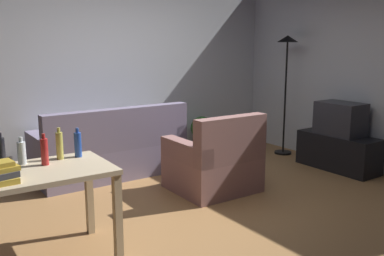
{
  "coord_description": "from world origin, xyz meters",
  "views": [
    {
      "loc": [
        -2.63,
        -3.45,
        1.71
      ],
      "look_at": [
        0.1,
        0.5,
        0.75
      ],
      "focal_mm": 40.26,
      "sensor_mm": 36.0,
      "label": 1
    }
  ],
  "objects_px": {
    "tv_stand": "(338,152)",
    "bottle_clear": "(22,153)",
    "couch": "(111,152)",
    "torchiere_lamp": "(287,62)",
    "potted_plant": "(202,132)",
    "armchair": "(215,164)",
    "bottle_squat": "(60,145)",
    "desk": "(31,185)",
    "bottle_red": "(44,151)",
    "bottle_blue": "(78,144)",
    "tv": "(340,119)",
    "bottle_dark": "(1,152)"
  },
  "relations": [
    {
      "from": "tv_stand",
      "to": "bottle_clear",
      "type": "distance_m",
      "value": 4.16
    },
    {
      "from": "couch",
      "to": "torchiere_lamp",
      "type": "height_order",
      "value": "torchiere_lamp"
    },
    {
      "from": "couch",
      "to": "bottle_clear",
      "type": "xyz_separation_m",
      "value": [
        -1.45,
        -1.56,
        0.55
      ]
    },
    {
      "from": "torchiere_lamp",
      "to": "potted_plant",
      "type": "xyz_separation_m",
      "value": [
        -0.99,
        0.8,
        -1.08
      ]
    },
    {
      "from": "armchair",
      "to": "bottle_clear",
      "type": "distance_m",
      "value": 2.28
    },
    {
      "from": "bottle_squat",
      "to": "desk",
      "type": "bearing_deg",
      "value": -145.18
    },
    {
      "from": "bottle_red",
      "to": "bottle_blue",
      "type": "bearing_deg",
      "value": 16.1
    },
    {
      "from": "armchair",
      "to": "bottle_red",
      "type": "xyz_separation_m",
      "value": [
        -2.05,
        -0.46,
        0.55
      ]
    },
    {
      "from": "bottle_red",
      "to": "bottle_squat",
      "type": "distance_m",
      "value": 0.18
    },
    {
      "from": "desk",
      "to": "bottle_clear",
      "type": "height_order",
      "value": "bottle_clear"
    },
    {
      "from": "tv",
      "to": "bottle_red",
      "type": "distance_m",
      "value": 3.99
    },
    {
      "from": "torchiere_lamp",
      "to": "bottle_red",
      "type": "distance_m",
      "value": 4.19
    },
    {
      "from": "bottle_clear",
      "to": "bottle_blue",
      "type": "distance_m",
      "value": 0.45
    },
    {
      "from": "bottle_clear",
      "to": "bottle_red",
      "type": "xyz_separation_m",
      "value": [
        0.14,
        -0.13,
        0.02
      ]
    },
    {
      "from": "torchiere_lamp",
      "to": "couch",
      "type": "bearing_deg",
      "value": 169.76
    },
    {
      "from": "potted_plant",
      "to": "bottle_red",
      "type": "bearing_deg",
      "value": -146.17
    },
    {
      "from": "couch",
      "to": "bottle_dark",
      "type": "distance_m",
      "value": 2.32
    },
    {
      "from": "bottle_clear",
      "to": "bottle_blue",
      "type": "height_order",
      "value": "bottle_blue"
    },
    {
      "from": "tv",
      "to": "tv_stand",
      "type": "bearing_deg",
      "value": 90.0
    },
    {
      "from": "potted_plant",
      "to": "torchiere_lamp",
      "type": "bearing_deg",
      "value": -38.82
    },
    {
      "from": "bottle_squat",
      "to": "bottle_red",
      "type": "bearing_deg",
      "value": -146.23
    },
    {
      "from": "bottle_red",
      "to": "bottle_blue",
      "type": "height_order",
      "value": "bottle_red"
    },
    {
      "from": "bottle_dark",
      "to": "bottle_clear",
      "type": "bearing_deg",
      "value": 6.99
    },
    {
      "from": "bottle_clear",
      "to": "bottle_squat",
      "type": "height_order",
      "value": "bottle_squat"
    },
    {
      "from": "potted_plant",
      "to": "bottle_blue",
      "type": "bearing_deg",
      "value": -144.5
    },
    {
      "from": "tv",
      "to": "bottle_squat",
      "type": "bearing_deg",
      "value": 91.44
    },
    {
      "from": "bottle_dark",
      "to": "potted_plant",
      "type": "bearing_deg",
      "value": 29.99
    },
    {
      "from": "tv_stand",
      "to": "bottle_dark",
      "type": "relative_size",
      "value": 3.99
    },
    {
      "from": "armchair",
      "to": "tv_stand",
      "type": "bearing_deg",
      "value": 173.06
    },
    {
      "from": "armchair",
      "to": "bottle_squat",
      "type": "distance_m",
      "value": 2.01
    },
    {
      "from": "desk",
      "to": "potted_plant",
      "type": "distance_m",
      "value": 3.79
    },
    {
      "from": "couch",
      "to": "bottle_red",
      "type": "xyz_separation_m",
      "value": [
        -1.3,
        -1.69,
        0.56
      ]
    },
    {
      "from": "tv",
      "to": "armchair",
      "type": "bearing_deg",
      "value": 82.29
    },
    {
      "from": "tv_stand",
      "to": "armchair",
      "type": "bearing_deg",
      "value": 82.28
    },
    {
      "from": "bottle_squat",
      "to": "tv_stand",
      "type": "bearing_deg",
      "value": 1.45
    },
    {
      "from": "desk",
      "to": "bottle_red",
      "type": "distance_m",
      "value": 0.28
    },
    {
      "from": "bottle_dark",
      "to": "bottle_squat",
      "type": "relative_size",
      "value": 1.04
    },
    {
      "from": "couch",
      "to": "bottle_dark",
      "type": "xyz_separation_m",
      "value": [
        -1.6,
        -1.58,
        0.58
      ]
    },
    {
      "from": "bottle_clear",
      "to": "armchair",
      "type": "bearing_deg",
      "value": 8.62
    },
    {
      "from": "torchiere_lamp",
      "to": "bottle_dark",
      "type": "distance_m",
      "value": 4.44
    },
    {
      "from": "tv_stand",
      "to": "tv",
      "type": "height_order",
      "value": "tv"
    },
    {
      "from": "torchiere_lamp",
      "to": "bottle_dark",
      "type": "relative_size",
      "value": 6.56
    },
    {
      "from": "tv",
      "to": "armchair",
      "type": "relative_size",
      "value": 0.65
    },
    {
      "from": "tv_stand",
      "to": "tv",
      "type": "xyz_separation_m",
      "value": [
        0.0,
        0.0,
        0.46
      ]
    },
    {
      "from": "tv",
      "to": "bottle_red",
      "type": "height_order",
      "value": "bottle_red"
    },
    {
      "from": "armchair",
      "to": "bottle_red",
      "type": "bearing_deg",
      "value": 13.38
    },
    {
      "from": "potted_plant",
      "to": "bottle_squat",
      "type": "bearing_deg",
      "value": -146.16
    },
    {
      "from": "tv_stand",
      "to": "bottle_squat",
      "type": "distance_m",
      "value": 3.88
    },
    {
      "from": "tv_stand",
      "to": "desk",
      "type": "xyz_separation_m",
      "value": [
        -4.12,
        -0.3,
        0.41
      ]
    },
    {
      "from": "torchiere_lamp",
      "to": "desk",
      "type": "distance_m",
      "value": 4.39
    }
  ]
}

